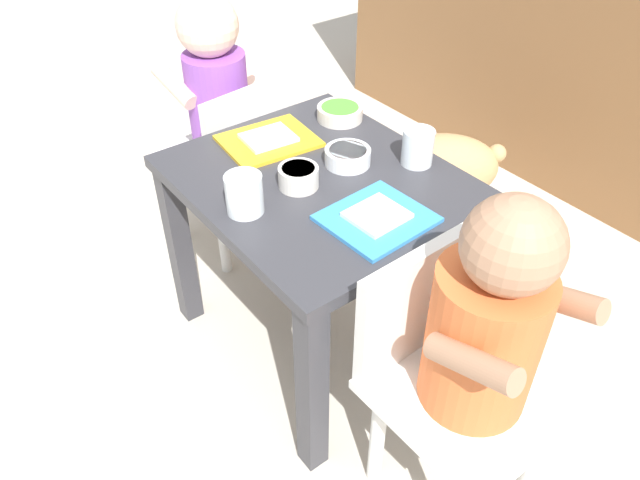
{
  "coord_description": "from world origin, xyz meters",
  "views": [
    {
      "loc": [
        0.8,
        -0.61,
        1.11
      ],
      "look_at": [
        0.0,
        0.0,
        0.29
      ],
      "focal_mm": 34.4,
      "sensor_mm": 36.0,
      "label": 1
    }
  ],
  "objects_px": {
    "food_tray_right": "(377,218)",
    "water_cup_left": "(418,149)",
    "dining_table": "(320,213)",
    "veggie_bowl_near": "(348,156)",
    "water_cup_right": "(244,196)",
    "seated_child_right": "(478,332)",
    "dog": "(426,170)",
    "cereal_bowl_right_side": "(298,176)",
    "cereal_bowl_left_side": "(340,112)",
    "food_tray_left": "(269,140)",
    "seated_child_left": "(221,102)"
  },
  "relations": [
    {
      "from": "food_tray_right",
      "to": "water_cup_left",
      "type": "distance_m",
      "value": 0.22
    },
    {
      "from": "dining_table",
      "to": "veggie_bowl_near",
      "type": "bearing_deg",
      "value": 94.53
    },
    {
      "from": "food_tray_right",
      "to": "water_cup_right",
      "type": "relative_size",
      "value": 2.51
    },
    {
      "from": "seated_child_right",
      "to": "food_tray_right",
      "type": "bearing_deg",
      "value": 173.18
    },
    {
      "from": "seated_child_right",
      "to": "water_cup_left",
      "type": "height_order",
      "value": "seated_child_right"
    },
    {
      "from": "dog",
      "to": "water_cup_right",
      "type": "relative_size",
      "value": 5.85
    },
    {
      "from": "veggie_bowl_near",
      "to": "cereal_bowl_right_side",
      "type": "xyz_separation_m",
      "value": [
        0.0,
        -0.13,
        0.0
      ]
    },
    {
      "from": "seated_child_right",
      "to": "cereal_bowl_left_side",
      "type": "height_order",
      "value": "seated_child_right"
    },
    {
      "from": "food_tray_left",
      "to": "water_cup_left",
      "type": "bearing_deg",
      "value": 37.56
    },
    {
      "from": "water_cup_right",
      "to": "cereal_bowl_right_side",
      "type": "relative_size",
      "value": 0.95
    },
    {
      "from": "seated_child_right",
      "to": "seated_child_left",
      "type": "bearing_deg",
      "value": 175.51
    },
    {
      "from": "food_tray_right",
      "to": "cereal_bowl_left_side",
      "type": "height_order",
      "value": "cereal_bowl_left_side"
    },
    {
      "from": "food_tray_left",
      "to": "food_tray_right",
      "type": "relative_size",
      "value": 1.11
    },
    {
      "from": "seated_child_right",
      "to": "food_tray_left",
      "type": "relative_size",
      "value": 3.28
    },
    {
      "from": "veggie_bowl_near",
      "to": "food_tray_left",
      "type": "bearing_deg",
      "value": -154.61
    },
    {
      "from": "dining_table",
      "to": "water_cup_left",
      "type": "bearing_deg",
      "value": 67.76
    },
    {
      "from": "seated_child_right",
      "to": "cereal_bowl_left_side",
      "type": "bearing_deg",
      "value": 160.22
    },
    {
      "from": "water_cup_right",
      "to": "cereal_bowl_right_side",
      "type": "distance_m",
      "value": 0.12
    },
    {
      "from": "food_tray_left",
      "to": "seated_child_left",
      "type": "bearing_deg",
      "value": 172.17
    },
    {
      "from": "seated_child_right",
      "to": "veggie_bowl_near",
      "type": "distance_m",
      "value": 0.47
    },
    {
      "from": "dog",
      "to": "food_tray_left",
      "type": "xyz_separation_m",
      "value": [
        -0.03,
        -0.48,
        0.24
      ]
    },
    {
      "from": "seated_child_right",
      "to": "dining_table",
      "type": "bearing_deg",
      "value": 175.15
    },
    {
      "from": "water_cup_left",
      "to": "veggie_bowl_near",
      "type": "relative_size",
      "value": 0.79
    },
    {
      "from": "seated_child_right",
      "to": "dog",
      "type": "xyz_separation_m",
      "value": [
        -0.59,
        0.51,
        -0.2
      ]
    },
    {
      "from": "cereal_bowl_left_side",
      "to": "food_tray_right",
      "type": "bearing_deg",
      "value": -28.98
    },
    {
      "from": "seated_child_right",
      "to": "cereal_bowl_right_side",
      "type": "distance_m",
      "value": 0.45
    },
    {
      "from": "water_cup_right",
      "to": "veggie_bowl_near",
      "type": "relative_size",
      "value": 0.8
    },
    {
      "from": "food_tray_left",
      "to": "veggie_bowl_near",
      "type": "relative_size",
      "value": 2.22
    },
    {
      "from": "food_tray_right",
      "to": "food_tray_left",
      "type": "bearing_deg",
      "value": 180.0
    },
    {
      "from": "food_tray_right",
      "to": "cereal_bowl_left_side",
      "type": "distance_m",
      "value": 0.38
    },
    {
      "from": "seated_child_left",
      "to": "water_cup_right",
      "type": "bearing_deg",
      "value": -24.64
    },
    {
      "from": "dog",
      "to": "cereal_bowl_left_side",
      "type": "height_order",
      "value": "cereal_bowl_left_side"
    },
    {
      "from": "seated_child_left",
      "to": "seated_child_right",
      "type": "bearing_deg",
      "value": -4.49
    },
    {
      "from": "cereal_bowl_right_side",
      "to": "food_tray_left",
      "type": "bearing_deg",
      "value": 164.86
    },
    {
      "from": "seated_child_left",
      "to": "seated_child_right",
      "type": "relative_size",
      "value": 1.02
    },
    {
      "from": "food_tray_right",
      "to": "cereal_bowl_left_side",
      "type": "xyz_separation_m",
      "value": [
        -0.34,
        0.19,
        0.01
      ]
    },
    {
      "from": "seated_child_left",
      "to": "food_tray_right",
      "type": "xyz_separation_m",
      "value": [
        0.61,
        -0.04,
        0.03
      ]
    },
    {
      "from": "dog",
      "to": "water_cup_right",
      "type": "xyz_separation_m",
      "value": [
        0.15,
        -0.65,
        0.27
      ]
    },
    {
      "from": "food_tray_left",
      "to": "dining_table",
      "type": "bearing_deg",
      "value": 1.72
    },
    {
      "from": "dog",
      "to": "cereal_bowl_right_side",
      "type": "height_order",
      "value": "cereal_bowl_right_side"
    },
    {
      "from": "food_tray_left",
      "to": "cereal_bowl_right_side",
      "type": "height_order",
      "value": "cereal_bowl_right_side"
    },
    {
      "from": "cereal_bowl_right_side",
      "to": "dining_table",
      "type": "bearing_deg",
      "value": 87.92
    },
    {
      "from": "food_tray_right",
      "to": "water_cup_right",
      "type": "distance_m",
      "value": 0.24
    },
    {
      "from": "dining_table",
      "to": "water_cup_right",
      "type": "bearing_deg",
      "value": -87.77
    },
    {
      "from": "food_tray_right",
      "to": "dog",
      "type": "bearing_deg",
      "value": 123.68
    },
    {
      "from": "seated_child_left",
      "to": "food_tray_left",
      "type": "distance_m",
      "value": 0.27
    },
    {
      "from": "water_cup_left",
      "to": "water_cup_right",
      "type": "relative_size",
      "value": 0.99
    },
    {
      "from": "seated_child_right",
      "to": "cereal_bowl_left_side",
      "type": "relative_size",
      "value": 6.56
    },
    {
      "from": "dining_table",
      "to": "cereal_bowl_left_side",
      "type": "distance_m",
      "value": 0.26
    },
    {
      "from": "cereal_bowl_left_side",
      "to": "cereal_bowl_right_side",
      "type": "height_order",
      "value": "cereal_bowl_right_side"
    }
  ]
}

